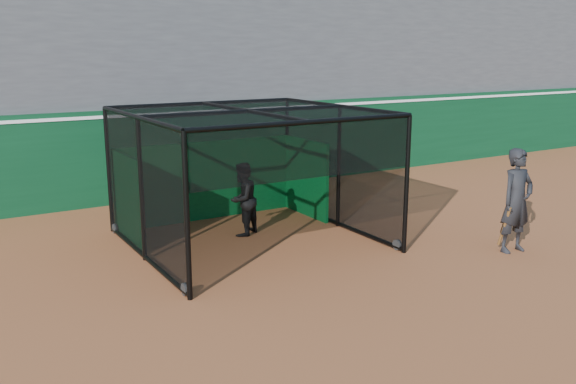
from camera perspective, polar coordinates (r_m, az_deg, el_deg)
ground at (r=10.29m, az=5.31°, el=-9.86°), size 120.00×120.00×0.00m
outfield_wall at (r=17.28m, az=-11.59°, el=3.74°), size 50.00×0.50×2.50m
grandstand at (r=20.67m, az=-15.67°, el=13.88°), size 50.00×7.85×8.95m
batting_cage at (r=12.86m, az=-3.69°, el=1.33°), size 4.74×4.68×2.79m
batter at (r=13.45m, az=-4.28°, el=-0.68°), size 1.00×0.94×1.63m
on_deck_player at (r=13.09m, az=20.61°, el=-0.78°), size 0.80×0.54×2.12m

